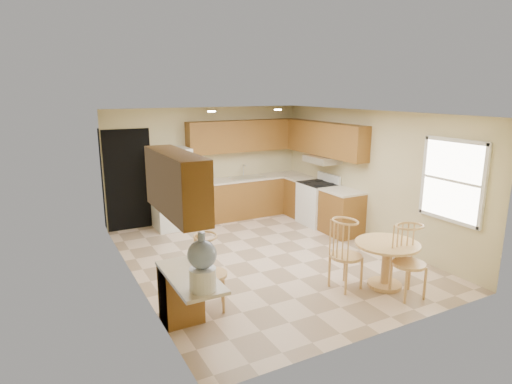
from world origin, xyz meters
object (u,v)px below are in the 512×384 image
stove (318,203)px  chair_table_a (351,249)px  chair_table_b (415,257)px  dining_table (386,258)px  refrigerator (172,189)px  chair_desk (213,267)px  water_crock (202,264)px

stove → chair_table_a: 3.22m
stove → chair_table_b: (-0.89, -3.48, 0.16)m
stove → dining_table: (-0.94, -3.00, -0.02)m
refrigerator → chair_table_b: refrigerator is taller
chair_table_b → chair_table_a: bearing=-38.1°
chair_table_b → chair_desk: size_ratio=1.01×
stove → chair_table_b: size_ratio=1.06×
stove → chair_table_a: size_ratio=1.04×
stove → dining_table: stove is taller
dining_table → water_crock: water_crock is taller
refrigerator → dining_table: bearing=-65.4°
dining_table → chair_table_a: 0.60m
refrigerator → stove: 3.15m
refrigerator → water_crock: refrigerator is taller
water_crock → chair_table_b: bearing=-3.4°
stove → chair_table_a: stove is taller
dining_table → chair_table_b: bearing=-84.1°
water_crock → dining_table: bearing=5.8°
chair_table_b → water_crock: water_crock is taller
chair_desk → chair_table_b: bearing=89.3°
refrigerator → chair_table_a: refrigerator is taller
chair_table_a → water_crock: bearing=-87.2°
chair_table_b → water_crock: 3.07m
dining_table → chair_desk: (-2.53, 0.52, 0.17)m
chair_desk → water_crock: water_crock is taller
chair_table_a → water_crock: 2.51m
refrigerator → water_crock: bearing=-103.1°
chair_table_a → chair_table_b: size_ratio=1.01×
refrigerator → chair_table_b: size_ratio=1.65×
chair_table_b → chair_desk: (-2.58, 1.00, -0.01)m
chair_table_a → chair_desk: (-1.98, 0.37, -0.01)m
dining_table → chair_table_b: 0.51m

